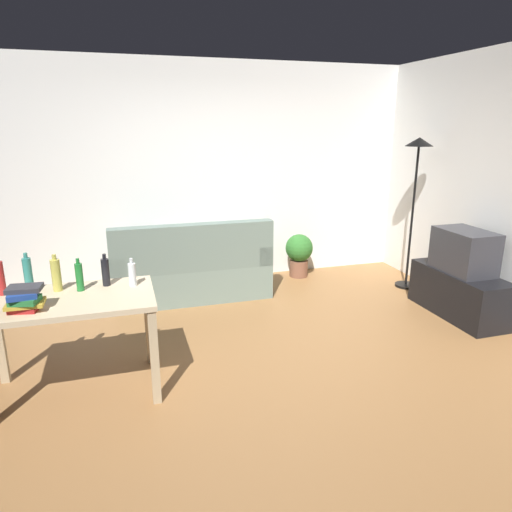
{
  "coord_description": "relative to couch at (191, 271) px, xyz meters",
  "views": [
    {
      "loc": [
        -1.1,
        -3.49,
        1.95
      ],
      "look_at": [
        0.1,
        0.5,
        0.75
      ],
      "focal_mm": 32.11,
      "sensor_mm": 36.0,
      "label": 1
    }
  ],
  "objects": [
    {
      "name": "torchiere_lamp",
      "position": [
        2.62,
        -0.45,
        1.11
      ],
      "size": [
        0.32,
        0.32,
        1.81
      ],
      "color": "black",
      "rests_on": "ground_plane"
    },
    {
      "name": "desk",
      "position": [
        -1.14,
        -1.77,
        0.34
      ],
      "size": [
        1.2,
        0.7,
        0.76
      ],
      "rotation": [
        0.0,
        0.0,
        -0.0
      ],
      "color": "#C6B28E",
      "rests_on": "ground_plane"
    },
    {
      "name": "bottle_squat",
      "position": [
        -1.23,
        -1.58,
        0.58
      ],
      "size": [
        0.07,
        0.07,
        0.28
      ],
      "color": "#BCB24C",
      "rests_on": "desk"
    },
    {
      "name": "tv_stand",
      "position": [
        2.62,
        -1.37,
        -0.07
      ],
      "size": [
        0.44,
        1.1,
        0.48
      ],
      "rotation": [
        0.0,
        0.0,
        1.57
      ],
      "color": "black",
      "rests_on": "ground_plane"
    },
    {
      "name": "wall_rear",
      "position": [
        0.37,
        0.61,
        1.04
      ],
      "size": [
        5.2,
        0.1,
        2.7
      ],
      "primitive_type": "cube",
      "color": "white",
      "rests_on": "ground_plane"
    },
    {
      "name": "bottle_green",
      "position": [
        -1.06,
        -1.63,
        0.56
      ],
      "size": [
        0.05,
        0.05,
        0.25
      ],
      "color": "#1E722D",
      "rests_on": "desk"
    },
    {
      "name": "tv",
      "position": [
        2.62,
        -1.37,
        0.39
      ],
      "size": [
        0.41,
        0.6,
        0.44
      ],
      "rotation": [
        0.0,
        0.0,
        1.57
      ],
      "color": "#2D2D33",
      "rests_on": "tv_stand"
    },
    {
      "name": "potted_plant",
      "position": [
        1.48,
        0.31,
        0.02
      ],
      "size": [
        0.36,
        0.36,
        0.57
      ],
      "color": "brown",
      "rests_on": "ground_plane"
    },
    {
      "name": "bottle_clear",
      "position": [
        -0.69,
        -1.64,
        0.55
      ],
      "size": [
        0.06,
        0.06,
        0.22
      ],
      "color": "silver",
      "rests_on": "desk"
    },
    {
      "name": "couch",
      "position": [
        0.0,
        0.0,
        0.0
      ],
      "size": [
        1.78,
        0.84,
        0.92
      ],
      "rotation": [
        0.0,
        0.0,
        3.14
      ],
      "color": "slate",
      "rests_on": "ground_plane"
    },
    {
      "name": "bottle_red",
      "position": [
        -1.6,
        -1.57,
        0.58
      ],
      "size": [
        0.05,
        0.05,
        0.29
      ],
      "color": "#AD2323",
      "rests_on": "desk"
    },
    {
      "name": "book_stack",
      "position": [
        -1.39,
        -1.94,
        0.54
      ],
      "size": [
        0.24,
        0.21,
        0.17
      ],
      "color": "maroon",
      "rests_on": "desk"
    },
    {
      "name": "ground_plane",
      "position": [
        0.37,
        -1.59,
        -0.32
      ],
      "size": [
        5.2,
        4.4,
        0.02
      ],
      "primitive_type": "cube",
      "color": "olive"
    },
    {
      "name": "bottle_tall",
      "position": [
        -1.42,
        -1.54,
        0.58
      ],
      "size": [
        0.06,
        0.06,
        0.29
      ],
      "color": "teal",
      "rests_on": "desk"
    },
    {
      "name": "bottle_dark",
      "position": [
        -0.88,
        -1.57,
        0.56
      ],
      "size": [
        0.06,
        0.06,
        0.25
      ],
      "color": "black",
      "rests_on": "desk"
    }
  ]
}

